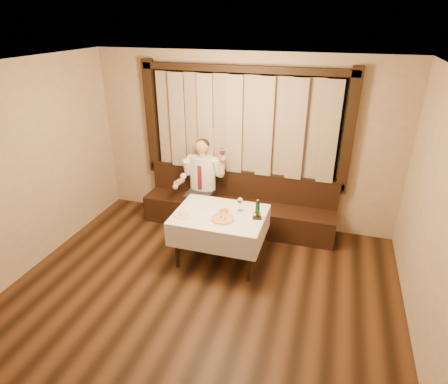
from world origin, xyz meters
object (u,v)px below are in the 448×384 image
(pizza, at_px, (223,219))
(seated_man, at_px, (201,177))
(dining_table, at_px, (220,220))
(cruet_caddy, at_px, (257,216))
(banquette, at_px, (238,209))
(pasta_red, at_px, (224,210))
(green_bottle, at_px, (257,211))
(pasta_cream, at_px, (184,212))

(pizza, distance_m, seated_man, 1.29)
(pizza, height_order, seated_man, seated_man)
(dining_table, bearing_deg, seated_man, 123.38)
(pizza, bearing_deg, dining_table, 120.44)
(cruet_caddy, bearing_deg, seated_man, 128.96)
(banquette, relative_size, pizza, 9.52)
(pasta_red, distance_m, seated_man, 1.09)
(banquette, height_order, green_bottle, green_bottle)
(seated_man, bearing_deg, green_bottle, -38.57)
(dining_table, relative_size, seated_man, 0.86)
(pasta_red, height_order, green_bottle, green_bottle)
(banquette, height_order, cruet_caddy, banquette)
(pizza, height_order, cruet_caddy, cruet_caddy)
(dining_table, xyz_separation_m, pasta_cream, (-0.46, -0.18, 0.14))
(banquette, bearing_deg, cruet_caddy, -62.59)
(pizza, distance_m, cruet_caddy, 0.47)
(pizza, relative_size, cruet_caddy, 2.70)
(banquette, xyz_separation_m, pasta_red, (0.04, -0.96, 0.48))
(seated_man, bearing_deg, pasta_red, -53.06)
(dining_table, xyz_separation_m, cruet_caddy, (0.53, 0.00, 0.15))
(banquette, distance_m, pasta_red, 1.08)
(pizza, bearing_deg, seated_man, 122.98)
(pasta_cream, bearing_deg, green_bottle, 11.35)
(pasta_cream, bearing_deg, cruet_caddy, 10.32)
(cruet_caddy, bearing_deg, pasta_cream, 178.41)
(dining_table, height_order, green_bottle, green_bottle)
(banquette, xyz_separation_m, pizza, (0.09, -1.18, 0.46))
(green_bottle, bearing_deg, pasta_red, 175.43)
(pasta_red, xyz_separation_m, green_bottle, (0.49, -0.04, 0.09))
(pizza, relative_size, seated_man, 0.23)
(pasta_cream, distance_m, green_bottle, 1.02)
(green_bottle, relative_size, seated_man, 0.19)
(dining_table, distance_m, cruet_caddy, 0.55)
(dining_table, xyz_separation_m, seated_man, (-0.61, 0.93, 0.20))
(green_bottle, bearing_deg, pasta_cream, -168.65)
(banquette, relative_size, dining_table, 2.52)
(green_bottle, xyz_separation_m, cruet_caddy, (-0.00, -0.02, -0.08))
(banquette, xyz_separation_m, cruet_caddy, (0.53, -1.02, 0.49))
(pasta_red, bearing_deg, pasta_cream, -154.77)
(pasta_red, height_order, seated_man, seated_man)
(dining_table, xyz_separation_m, green_bottle, (0.53, 0.02, 0.23))
(pizza, height_order, pasta_red, pasta_red)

